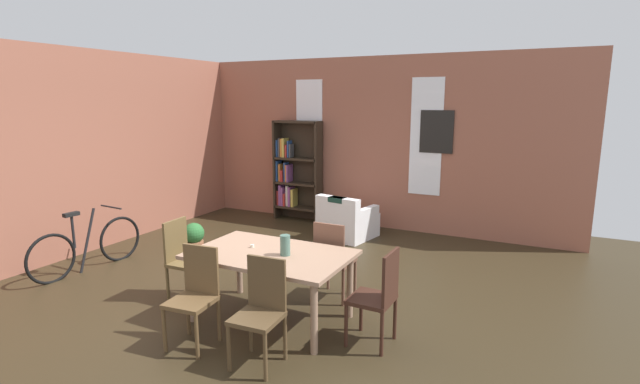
% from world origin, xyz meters
% --- Properties ---
extents(ground_plane, '(9.19, 9.19, 0.00)m').
position_xyz_m(ground_plane, '(0.00, 0.00, 0.00)').
color(ground_plane, '#322818').
extents(back_wall_brick, '(7.45, 0.12, 3.07)m').
position_xyz_m(back_wall_brick, '(0.00, 3.59, 1.54)').
color(back_wall_brick, '#9C5B46').
rests_on(back_wall_brick, ground).
extents(left_wall_brick, '(0.12, 8.07, 3.07)m').
position_xyz_m(left_wall_brick, '(-3.29, 0.00, 1.54)').
color(left_wall_brick, '#9C5B46').
rests_on(left_wall_brick, ground).
extents(window_pane_0, '(0.55, 0.02, 2.00)m').
position_xyz_m(window_pane_0, '(-1.13, 3.52, 1.69)').
color(window_pane_0, white).
extents(window_pane_1, '(0.55, 0.02, 2.00)m').
position_xyz_m(window_pane_1, '(1.13, 3.52, 1.69)').
color(window_pane_1, white).
extents(dining_table, '(1.65, 1.04, 0.75)m').
position_xyz_m(dining_table, '(0.53, -0.50, 0.66)').
color(dining_table, '#9D785F').
rests_on(dining_table, ground).
extents(vase_on_table, '(0.11, 0.11, 0.21)m').
position_xyz_m(vase_on_table, '(0.71, -0.50, 0.85)').
color(vase_on_table, '#4C7266').
rests_on(vase_on_table, dining_table).
extents(tealight_candle_0, '(0.04, 0.04, 0.03)m').
position_xyz_m(tealight_candle_0, '(0.26, -0.44, 0.76)').
color(tealight_candle_0, silver).
rests_on(tealight_candle_0, dining_table).
extents(dining_chair_head_right, '(0.41, 0.41, 0.95)m').
position_xyz_m(dining_chair_head_right, '(1.73, -0.50, 0.51)').
color(dining_chair_head_right, '#3B2016').
rests_on(dining_chair_head_right, ground).
extents(dining_chair_head_left, '(0.42, 0.42, 0.95)m').
position_xyz_m(dining_chair_head_left, '(-0.67, -0.50, 0.51)').
color(dining_chair_head_left, brown).
rests_on(dining_chair_head_left, ground).
extents(dining_chair_far_right, '(0.40, 0.40, 0.95)m').
position_xyz_m(dining_chair_far_right, '(0.91, 0.25, 0.51)').
color(dining_chair_far_right, brown).
rests_on(dining_chair_far_right, ground).
extents(dining_chair_near_right, '(0.42, 0.42, 0.95)m').
position_xyz_m(dining_chair_near_right, '(0.90, -1.25, 0.51)').
color(dining_chair_near_right, '#503C24').
rests_on(dining_chair_near_right, ground).
extents(dining_chair_near_left, '(0.44, 0.44, 0.95)m').
position_xyz_m(dining_chair_near_left, '(0.15, -1.25, 0.51)').
color(dining_chair_near_left, brown).
rests_on(dining_chair_near_left, ground).
extents(bookshelf_tall, '(0.95, 0.29, 1.93)m').
position_xyz_m(bookshelf_tall, '(-1.38, 3.35, 0.93)').
color(bookshelf_tall, '#2D2319').
rests_on(bookshelf_tall, ground).
extents(armchair_white, '(0.93, 0.93, 0.75)m').
position_xyz_m(armchair_white, '(0.05, 2.64, 0.28)').
color(armchair_white, white).
rests_on(armchair_white, ground).
extents(bicycle_second, '(0.44, 1.69, 0.89)m').
position_xyz_m(bicycle_second, '(-2.53, -0.38, 0.33)').
color(bicycle_second, black).
rests_on(bicycle_second, ground).
extents(potted_plant_by_shelf, '(0.32, 0.32, 0.43)m').
position_xyz_m(potted_plant_by_shelf, '(-1.82, 0.95, 0.22)').
color(potted_plant_by_shelf, '#9E6042').
rests_on(potted_plant_by_shelf, ground).
extents(framed_picture, '(0.56, 0.03, 0.72)m').
position_xyz_m(framed_picture, '(1.31, 3.52, 1.79)').
color(framed_picture, black).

